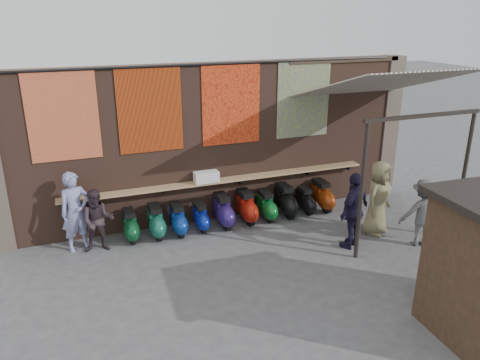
{
  "coord_description": "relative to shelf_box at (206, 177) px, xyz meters",
  "views": [
    {
      "loc": [
        -3.59,
        -8.27,
        5.13
      ],
      "look_at": [
        0.04,
        1.2,
        1.48
      ],
      "focal_mm": 35.0,
      "sensor_mm": 36.0,
      "label": 1
    }
  ],
  "objects": [
    {
      "name": "awning_header",
      "position": [
        3.94,
        -2.9,
        1.82
      ],
      "size": [
        3.0,
        0.08,
        0.08
      ],
      "primitive_type": "cube",
      "color": "black",
      "rests_on": "awning_post_left"
    },
    {
      "name": "tapestry_sun",
      "position": [
        -1.26,
        0.18,
        1.74
      ],
      "size": [
        1.5,
        0.02,
        2.0
      ],
      "primitive_type": "cube",
      "color": "#F44B0E",
      "rests_on": "brick_wall"
    },
    {
      "name": "scooter_stool_9",
      "position": [
        3.2,
        -0.28,
        -0.86
      ],
      "size": [
        0.38,
        0.85,
        0.8
      ],
      "primitive_type": null,
      "color": "maroon",
      "rests_on": "ground"
    },
    {
      "name": "stall_shelf",
      "position": [
        3.36,
        -5.07,
        -0.4
      ],
      "size": [
        1.81,
        0.2,
        0.06
      ],
      "primitive_type": "cube",
      "rotation": [
        0.0,
        0.0,
        -0.05
      ],
      "color": "#473321",
      "rests_on": "market_stall"
    },
    {
      "name": "shopper_tan",
      "position": [
        3.69,
        -2.01,
        -0.34
      ],
      "size": [
        1.07,
        0.95,
        1.84
      ],
      "primitive_type": "imported",
      "rotation": [
        0.0,
        0.0,
        0.51
      ],
      "color": "olive",
      "rests_on": "ground"
    },
    {
      "name": "pier_right",
      "position": [
        5.64,
        0.4,
        0.74
      ],
      "size": [
        0.5,
        0.5,
        4.0
      ],
      "primitive_type": "cube",
      "color": "#4C4238",
      "rests_on": "ground"
    },
    {
      "name": "scooter_stool_5",
      "position": [
        0.96,
        -0.28,
        -0.85
      ],
      "size": [
        0.39,
        0.86,
        0.82
      ],
      "primitive_type": null,
      "color": "#98180B",
      "rests_on": "ground"
    },
    {
      "name": "scooter_stool_3",
      "position": [
        -0.27,
        -0.32,
        -0.92
      ],
      "size": [
        0.32,
        0.71,
        0.67
      ],
      "primitive_type": null,
      "color": "navy",
      "rests_on": "ground"
    },
    {
      "name": "ground",
      "position": [
        0.44,
        -2.3,
        -1.26
      ],
      "size": [
        70.0,
        70.0,
        0.0
      ],
      "primitive_type": "plane",
      "color": "#474749",
      "rests_on": "ground"
    },
    {
      "name": "scooter_stool_4",
      "position": [
        0.32,
        -0.32,
        -0.85
      ],
      "size": [
        0.39,
        0.86,
        0.82
      ],
      "primitive_type": null,
      "color": "navy",
      "rests_on": "ground"
    },
    {
      "name": "stall_sign",
      "position": [
        3.36,
        -5.07,
        0.45
      ],
      "size": [
        1.2,
        0.1,
        0.5
      ],
      "primitive_type": "cube",
      "rotation": [
        0.0,
        0.0,
        -0.05
      ],
      "color": "gold",
      "rests_on": "market_stall"
    },
    {
      "name": "tapestry_orange",
      "position": [
        0.74,
        0.18,
        1.74
      ],
      "size": [
        1.5,
        0.02,
        2.0
      ],
      "primitive_type": "cube",
      "color": "#E04A1C",
      "rests_on": "brick_wall"
    },
    {
      "name": "scooter_stool_0",
      "position": [
        -1.98,
        -0.26,
        -0.9
      ],
      "size": [
        0.34,
        0.76,
        0.73
      ],
      "primitive_type": null,
      "color": "#0D4524",
      "rests_on": "ground"
    },
    {
      "name": "scooter_stool_6",
      "position": [
        1.51,
        -0.33,
        -0.89
      ],
      "size": [
        0.35,
        0.78,
        0.74
      ],
      "primitive_type": null,
      "color": "#0D5E23",
      "rests_on": "ground"
    },
    {
      "name": "shopper_navy",
      "position": [
        2.74,
        -2.43,
        -0.36
      ],
      "size": [
        1.14,
        0.86,
        1.8
      ],
      "primitive_type": "imported",
      "rotation": [
        0.0,
        0.0,
        3.6
      ],
      "color": "black",
      "rests_on": "ground"
    },
    {
      "name": "awning_canvas",
      "position": [
        3.94,
        -1.4,
        2.29
      ],
      "size": [
        3.2,
        3.28,
        0.97
      ],
      "primitive_type": "cube",
      "rotation": [
        -0.28,
        0.0,
        0.0
      ],
      "color": "beige",
      "rests_on": "brick_wall"
    },
    {
      "name": "shopper_grey",
      "position": [
        4.27,
        -2.91,
        -0.45
      ],
      "size": [
        1.18,
        0.92,
        1.61
      ],
      "primitive_type": "imported",
      "rotation": [
        0.0,
        0.0,
        2.79
      ],
      "color": "#535458",
      "rests_on": "ground"
    },
    {
      "name": "eating_counter",
      "position": [
        0.44,
        0.03,
        -0.16
      ],
      "size": [
        8.0,
        0.32,
        0.05
      ],
      "primitive_type": "cube",
      "color": "#9E7A51",
      "rests_on": "brick_wall"
    },
    {
      "name": "brick_wall",
      "position": [
        0.44,
        0.4,
        0.74
      ],
      "size": [
        10.0,
        0.4,
        4.0
      ],
      "primitive_type": "cube",
      "color": "brown",
      "rests_on": "ground"
    },
    {
      "name": "tapestry_multi",
      "position": [
        2.74,
        0.18,
        1.74
      ],
      "size": [
        1.5,
        0.02,
        2.0
      ],
      "primitive_type": "cube",
      "color": "navy",
      "rests_on": "brick_wall"
    },
    {
      "name": "shelf_box",
      "position": [
        0.0,
        0.0,
        0.0
      ],
      "size": [
        0.61,
        0.28,
        0.27
      ],
      "primitive_type": "cube",
      "color": "white",
      "rests_on": "eating_counter"
    },
    {
      "name": "diner_right",
      "position": [
        -2.71,
        -0.55,
        -0.52
      ],
      "size": [
        0.79,
        0.65,
        1.47
      ],
      "primitive_type": "imported",
      "rotation": [
        0.0,
        0.0,
        -0.14
      ],
      "color": "#30252A",
      "rests_on": "ground"
    },
    {
      "name": "scooter_stool_1",
      "position": [
        -1.38,
        -0.3,
        -0.88
      ],
      "size": [
        0.36,
        0.8,
        0.76
      ],
      "primitive_type": null,
      "color": "#175E4A",
      "rests_on": "ground"
    },
    {
      "name": "awning_post_left",
      "position": [
        2.54,
        -2.9,
        0.29
      ],
      "size": [
        0.09,
        0.09,
        3.1
      ],
      "primitive_type": "cylinder",
      "color": "black",
      "rests_on": "ground"
    },
    {
      "name": "scooter_stool_8",
      "position": [
        2.68,
        -0.29,
        -0.92
      ],
      "size": [
        0.32,
        0.71,
        0.67
      ],
      "primitive_type": null,
      "color": "black",
      "rests_on": "ground"
    },
    {
      "name": "scooter_stool_2",
      "position": [
        -0.85,
        -0.34,
        -0.89
      ],
      "size": [
        0.35,
        0.78,
        0.74
      ],
      "primitive_type": null,
      "color": "navy",
      "rests_on": "ground"
    },
    {
      "name": "tapestry_redgold",
      "position": [
        -3.16,
        0.18,
        1.74
      ],
      "size": [
        1.5,
        0.02,
        2.0
      ],
      "primitive_type": "cube",
      "color": "maroon",
      "rests_on": "brick_wall"
    },
    {
      "name": "scooter_stool_7",
      "position": [
        2.09,
        -0.26,
        -0.85
      ],
      "size": [
        0.39,
        0.87,
        0.82
      ],
      "primitive_type": null,
      "color": "black",
      "rests_on": "ground"
    },
    {
      "name": "awning_post_right",
      "position": [
        5.34,
        -2.9,
        0.29
      ],
      "size": [
        0.09,
        0.09,
        3.1
      ],
      "primitive_type": "cylinder",
      "color": "black",
      "rests_on": "ground"
    },
    {
      "name": "hang_rail",
      "position": [
        0.44,
        0.17,
        2.72
      ],
      "size": [
        9.5,
        0.06,
        0.06
      ],
      "primitive_type": "cylinder",
      "rotation": [
        0.0,
        1.57,
        0.0
      ],
      "color": "black",
      "rests_on": "brick_wall"
    },
    {
      "name": "awning_ledger",
      "position": [
        3.94,
        0.19,
        2.69
      ],
      "size": [
        3.3,
        0.08,
        0.12
      ],
      "primitive_type": "cube",
      "color": "#33261C",
      "rests_on": "brick_wall"
    },
    {
      "name": "diner_left",
      "position": [
        -3.16,
        -0.3,
        -0.33
      ],
      "size": [
        0.78,
        0.64,
        1.85
      ],
      "primitive_type": "imported",
      "rotation": [
        0.0,
        0.0,
        0.32
      ],
      "color": "#8086BA",
      "rests_on": "ground"
    }
  ]
}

